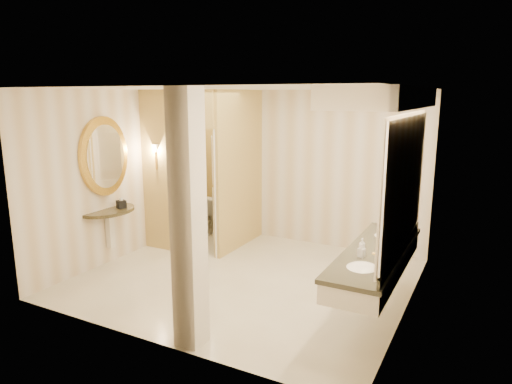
# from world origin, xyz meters

# --- Properties ---
(floor) EXTENTS (4.50, 4.50, 0.00)m
(floor) POSITION_xyz_m (0.00, 0.00, 0.00)
(floor) COLOR beige
(floor) RESTS_ON ground
(ceiling) EXTENTS (4.50, 4.50, 0.00)m
(ceiling) POSITION_xyz_m (0.00, 0.00, 2.70)
(ceiling) COLOR silver
(ceiling) RESTS_ON wall_back
(wall_back) EXTENTS (4.50, 0.02, 2.70)m
(wall_back) POSITION_xyz_m (0.00, 2.00, 1.35)
(wall_back) COLOR beige
(wall_back) RESTS_ON floor
(wall_front) EXTENTS (4.50, 0.02, 2.70)m
(wall_front) POSITION_xyz_m (0.00, -2.00, 1.35)
(wall_front) COLOR beige
(wall_front) RESTS_ON floor
(wall_left) EXTENTS (0.02, 4.00, 2.70)m
(wall_left) POSITION_xyz_m (-2.25, 0.00, 1.35)
(wall_left) COLOR beige
(wall_left) RESTS_ON floor
(wall_right) EXTENTS (0.02, 4.00, 2.70)m
(wall_right) POSITION_xyz_m (2.25, 0.00, 1.35)
(wall_right) COLOR beige
(wall_right) RESTS_ON floor
(toilet_closet) EXTENTS (1.50, 1.55, 2.70)m
(toilet_closet) POSITION_xyz_m (-1.13, 0.97, 1.39)
(toilet_closet) COLOR tan
(toilet_closet) RESTS_ON floor
(wall_sconce) EXTENTS (0.14, 0.14, 0.42)m
(wall_sconce) POSITION_xyz_m (-1.93, 0.43, 1.73)
(wall_sconce) COLOR gold
(wall_sconce) RESTS_ON toilet_closet
(vanity) EXTENTS (0.75, 2.43, 2.09)m
(vanity) POSITION_xyz_m (1.98, -0.40, 1.63)
(vanity) COLOR silver
(vanity) RESTS_ON floor
(console_shelf) EXTENTS (0.93, 0.93, 1.91)m
(console_shelf) POSITION_xyz_m (-2.21, -0.42, 1.34)
(console_shelf) COLOR black
(console_shelf) RESTS_ON floor
(pillar) EXTENTS (0.28, 0.28, 2.70)m
(pillar) POSITION_xyz_m (0.35, -1.80, 1.35)
(pillar) COLOR silver
(pillar) RESTS_ON floor
(tissue_box) EXTENTS (0.16, 0.16, 0.12)m
(tissue_box) POSITION_xyz_m (-2.06, -0.28, 0.94)
(tissue_box) COLOR black
(tissue_box) RESTS_ON console_shelf
(toilet) EXTENTS (0.51, 0.78, 0.74)m
(toilet) POSITION_xyz_m (-1.73, 1.75, 0.37)
(toilet) COLOR white
(toilet) RESTS_ON floor
(soap_bottle_a) EXTENTS (0.08, 0.08, 0.15)m
(soap_bottle_a) POSITION_xyz_m (1.86, -0.71, 0.95)
(soap_bottle_a) COLOR beige
(soap_bottle_a) RESTS_ON vanity
(soap_bottle_b) EXTENTS (0.10, 0.10, 0.12)m
(soap_bottle_b) POSITION_xyz_m (1.95, -0.16, 0.93)
(soap_bottle_b) COLOR silver
(soap_bottle_b) RESTS_ON vanity
(soap_bottle_c) EXTENTS (0.08, 0.08, 0.19)m
(soap_bottle_c) POSITION_xyz_m (1.85, -0.65, 0.97)
(soap_bottle_c) COLOR #C6B28C
(soap_bottle_c) RESTS_ON vanity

